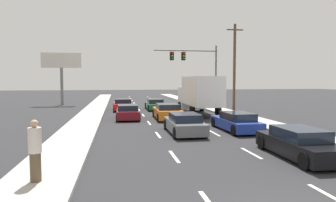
% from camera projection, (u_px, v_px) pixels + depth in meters
% --- Properties ---
extents(ground_plane, '(140.00, 140.00, 0.00)m').
position_uv_depth(ground_plane, '(157.00, 111.00, 30.77)').
color(ground_plane, '#2B2B2D').
extents(sidewalk_right, '(2.29, 80.00, 0.14)m').
position_uv_depth(sidewalk_right, '(235.00, 115.00, 26.91)').
color(sidewalk_right, '#B2AFA8').
rests_on(sidewalk_right, ground_plane).
extents(sidewalk_left, '(2.29, 80.00, 0.14)m').
position_uv_depth(sidewalk_left, '(88.00, 118.00, 24.78)').
color(sidewalk_left, '#B2AFA8').
rests_on(sidewalk_left, ground_plane).
extents(lane_markings, '(3.54, 57.00, 0.01)m').
position_uv_depth(lane_markings, '(158.00, 112.00, 29.98)').
color(lane_markings, silver).
rests_on(lane_markings, ground_plane).
extents(car_red, '(2.03, 4.45, 1.22)m').
position_uv_depth(car_red, '(123.00, 105.00, 31.64)').
color(car_red, red).
rests_on(car_red, ground_plane).
extents(car_maroon, '(1.90, 4.34, 1.17)m').
position_uv_depth(car_maroon, '(128.00, 112.00, 24.58)').
color(car_maroon, maroon).
rests_on(car_maroon, ground_plane).
extents(car_green, '(1.84, 4.56, 1.16)m').
position_uv_depth(car_green, '(155.00, 105.00, 32.41)').
color(car_green, '#196B38').
rests_on(car_green, ground_plane).
extents(car_orange, '(2.04, 4.45, 1.27)m').
position_uv_depth(car_orange, '(167.00, 112.00, 24.49)').
color(car_orange, orange).
rests_on(car_orange, ground_plane).
extents(car_gray, '(1.89, 4.37, 1.21)m').
position_uv_depth(car_gray, '(184.00, 124.00, 17.89)').
color(car_gray, slate).
rests_on(car_gray, ground_plane).
extents(box_truck, '(2.62, 7.93, 3.49)m').
position_uv_depth(box_truck, '(199.00, 93.00, 27.66)').
color(box_truck, white).
rests_on(box_truck, ground_plane).
extents(car_blue, '(1.90, 4.61, 1.17)m').
position_uv_depth(car_blue, '(236.00, 122.00, 18.86)').
color(car_blue, '#1E389E').
rests_on(car_blue, ground_plane).
extents(car_black, '(1.91, 4.44, 1.21)m').
position_uv_depth(car_black, '(299.00, 144.00, 12.29)').
color(car_black, black).
rests_on(car_black, ground_plane).
extents(traffic_signal_mast, '(7.59, 0.69, 7.27)m').
position_uv_depth(traffic_signal_mast, '(191.00, 62.00, 35.42)').
color(traffic_signal_mast, '#595B56').
rests_on(traffic_signal_mast, ground_plane).
extents(utility_pole_mid, '(1.80, 0.28, 9.03)m').
position_uv_depth(utility_pole_mid, '(234.00, 66.00, 31.74)').
color(utility_pole_mid, brown).
rests_on(utility_pole_mid, ground_plane).
extents(roadside_billboard, '(4.90, 0.36, 6.63)m').
position_uv_depth(roadside_billboard, '(61.00, 67.00, 38.19)').
color(roadside_billboard, slate).
rests_on(roadside_billboard, ground_plane).
extents(pedestrian_near_corner, '(0.38, 0.38, 1.85)m').
position_uv_depth(pedestrian_near_corner, '(35.00, 151.00, 8.93)').
color(pedestrian_near_corner, brown).
rests_on(pedestrian_near_corner, sidewalk_left).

